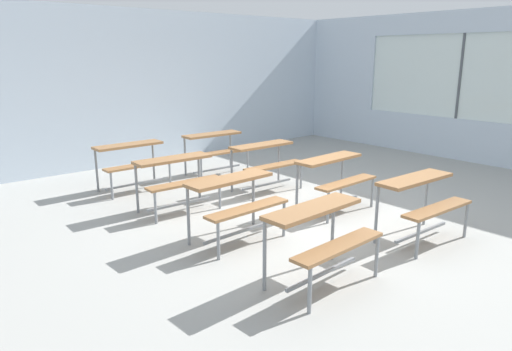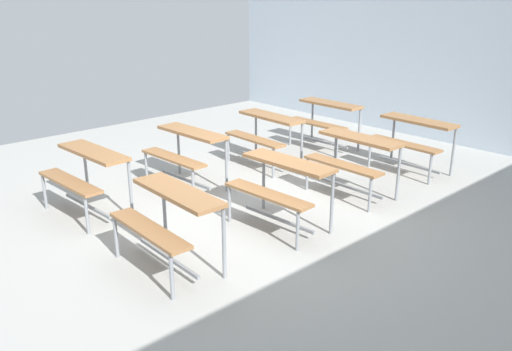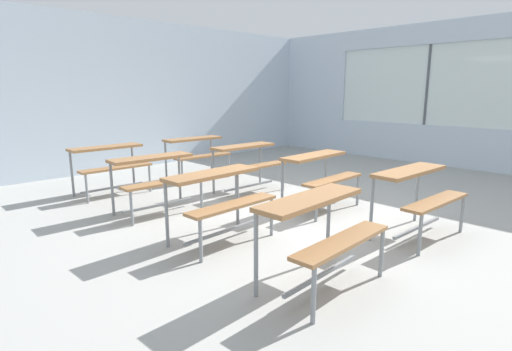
# 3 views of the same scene
# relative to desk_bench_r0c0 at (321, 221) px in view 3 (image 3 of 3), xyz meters

# --- Properties ---
(ground) EXTENTS (10.00, 9.00, 0.05)m
(ground) POSITION_rel_desk_bench_r0c0_xyz_m (1.29, 1.44, -0.59)
(ground) COLOR #9E9E99
(wall_back) EXTENTS (10.00, 0.12, 3.00)m
(wall_back) POSITION_rel_desk_bench_r0c0_xyz_m (1.29, 5.94, 0.94)
(wall_back) COLOR silver
(wall_back) RESTS_ON ground
(wall_right) EXTENTS (0.12, 9.00, 3.00)m
(wall_right) POSITION_rel_desk_bench_r0c0_xyz_m (6.29, 1.31, 0.88)
(wall_right) COLOR silver
(wall_right) RESTS_ON ground
(desk_bench_r0c0) EXTENTS (1.12, 0.64, 0.74)m
(desk_bench_r0c0) POSITION_rel_desk_bench_r0c0_xyz_m (0.00, 0.00, 0.00)
(desk_bench_r0c0) COLOR olive
(desk_bench_r0c0) RESTS_ON ground
(desk_bench_r0c1) EXTENTS (1.12, 0.63, 0.74)m
(desk_bench_r0c1) POSITION_rel_desk_bench_r0c0_xyz_m (1.71, -0.03, 0.00)
(desk_bench_r0c1) COLOR olive
(desk_bench_r0c1) RESTS_ON ground
(desk_bench_r1c0) EXTENTS (1.12, 0.63, 0.74)m
(desk_bench_r1c0) POSITION_rel_desk_bench_r0c0_xyz_m (0.04, 1.37, 0.00)
(desk_bench_r1c0) COLOR olive
(desk_bench_r1c0) RESTS_ON ground
(desk_bench_r1c1) EXTENTS (1.12, 0.63, 0.74)m
(desk_bench_r1c1) POSITION_rel_desk_bench_r0c0_xyz_m (1.78, 1.36, 0.00)
(desk_bench_r1c1) COLOR olive
(desk_bench_r1c1) RESTS_ON ground
(desk_bench_r2c0) EXTENTS (1.12, 0.63, 0.74)m
(desk_bench_r2c0) POSITION_rel_desk_bench_r0c0_xyz_m (0.09, 2.75, 0.00)
(desk_bench_r2c0) COLOR olive
(desk_bench_r2c0) RESTS_ON ground
(desk_bench_r2c1) EXTENTS (1.11, 0.61, 0.74)m
(desk_bench_r2c1) POSITION_rel_desk_bench_r0c0_xyz_m (1.71, 2.72, 0.00)
(desk_bench_r2c1) COLOR olive
(desk_bench_r2c1) RESTS_ON ground
(desk_bench_r3c0) EXTENTS (1.10, 0.59, 0.74)m
(desk_bench_r3c0) POSITION_rel_desk_bench_r0c0_xyz_m (0.08, 4.12, 0.00)
(desk_bench_r3c0) COLOR olive
(desk_bench_r3c0) RESTS_ON ground
(desk_bench_r3c1) EXTENTS (1.12, 0.63, 0.74)m
(desk_bench_r3c1) POSITION_rel_desk_bench_r0c0_xyz_m (1.70, 4.09, 0.00)
(desk_bench_r3c1) COLOR olive
(desk_bench_r3c1) RESTS_ON ground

